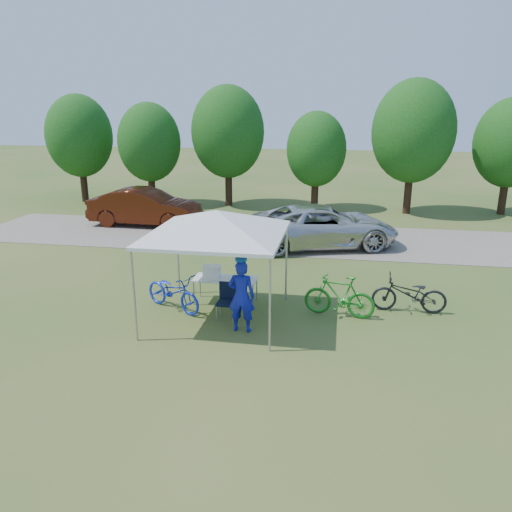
{
  "coord_description": "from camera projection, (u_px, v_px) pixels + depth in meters",
  "views": [
    {
      "loc": [
        2.87,
        -11.06,
        5.06
      ],
      "look_at": [
        0.59,
        2.0,
        1.05
      ],
      "focal_mm": 35.0,
      "sensor_mm": 36.0,
      "label": 1
    }
  ],
  "objects": [
    {
      "name": "ground",
      "position": [
        219.0,
        318.0,
        12.37
      ],
      "size": [
        100.0,
        100.0,
        0.0
      ],
      "primitive_type": "plane",
      "color": "#2D5119",
      "rests_on": "ground"
    },
    {
      "name": "gravel_strip",
      "position": [
        267.0,
        237.0,
        19.91
      ],
      "size": [
        24.0,
        5.0,
        0.02
      ],
      "primitive_type": "cube",
      "color": "gray",
      "rests_on": "ground"
    },
    {
      "name": "canopy",
      "position": [
        216.0,
        213.0,
        11.6
      ],
      "size": [
        4.53,
        4.53,
        3.0
      ],
      "color": "#A5A5AA",
      "rests_on": "ground"
    },
    {
      "name": "treeline",
      "position": [
        280.0,
        138.0,
        24.64
      ],
      "size": [
        24.89,
        4.28,
        6.3
      ],
      "color": "#382314",
      "rests_on": "ground"
    },
    {
      "name": "folding_table",
      "position": [
        225.0,
        280.0,
        13.17
      ],
      "size": [
        1.67,
        0.7,
        0.69
      ],
      "color": "white",
      "rests_on": "ground"
    },
    {
      "name": "folding_chair",
      "position": [
        227.0,
        297.0,
        12.27
      ],
      "size": [
        0.46,
        0.48,
        0.89
      ],
      "rotation": [
        0.0,
        0.0,
        -0.01
      ],
      "color": "black",
      "rests_on": "ground"
    },
    {
      "name": "cooler",
      "position": [
        212.0,
        272.0,
        13.17
      ],
      "size": [
        0.45,
        0.31,
        0.33
      ],
      "color": "white",
      "rests_on": "folding_table"
    },
    {
      "name": "ice_cream_cup",
      "position": [
        239.0,
        279.0,
        13.04
      ],
      "size": [
        0.09,
        0.09,
        0.07
      ],
      "primitive_type": "cylinder",
      "color": "#E3F239",
      "rests_on": "folding_table"
    },
    {
      "name": "cyclist",
      "position": [
        241.0,
        296.0,
        11.45
      ],
      "size": [
        0.63,
        0.41,
        1.71
      ],
      "primitive_type": "imported",
      "rotation": [
        0.0,
        0.0,
        3.14
      ],
      "color": "#131C9E",
      "rests_on": "ground"
    },
    {
      "name": "bike_blue",
      "position": [
        173.0,
        292.0,
        12.77
      ],
      "size": [
        1.94,
        1.46,
        0.97
      ],
      "primitive_type": "imported",
      "rotation": [
        0.0,
        0.0,
        1.07
      ],
      "color": "#162FC5",
      "rests_on": "ground"
    },
    {
      "name": "bike_green",
      "position": [
        339.0,
        296.0,
        12.36
      ],
      "size": [
        1.82,
        0.78,
        1.06
      ],
      "primitive_type": "imported",
      "rotation": [
        0.0,
        0.0,
        -1.73
      ],
      "color": "#1B7A1F",
      "rests_on": "ground"
    },
    {
      "name": "bike_dark",
      "position": [
        409.0,
        294.0,
        12.6
      ],
      "size": [
        1.86,
        0.67,
        0.97
      ],
      "primitive_type": "imported",
      "rotation": [
        0.0,
        0.0,
        -1.59
      ],
      "color": "black",
      "rests_on": "ground"
    },
    {
      "name": "minivan",
      "position": [
        322.0,
        226.0,
        18.39
      ],
      "size": [
        6.05,
        4.09,
        1.54
      ],
      "primitive_type": "imported",
      "rotation": [
        0.0,
        0.0,
        1.87
      ],
      "color": "silver",
      "rests_on": "gravel_strip"
    },
    {
      "name": "sedan",
      "position": [
        145.0,
        207.0,
        21.68
      ],
      "size": [
        4.88,
        1.81,
        1.6
      ],
      "primitive_type": "imported",
      "rotation": [
        0.0,
        0.0,
        1.55
      ],
      "color": "#41180A",
      "rests_on": "gravel_strip"
    }
  ]
}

